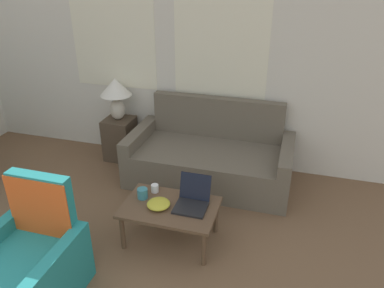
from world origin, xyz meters
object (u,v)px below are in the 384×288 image
at_px(couch, 211,158).
at_px(armchair, 30,266).
at_px(cup_navy, 143,193).
at_px(snack_bowl, 159,204).
at_px(cup_yellow, 155,188).
at_px(laptop, 192,200).
at_px(table_lamp, 116,92).
at_px(coffee_table, 170,210).

bearing_deg(couch, armchair, -113.74).
relative_size(couch, cup_navy, 18.93).
distance_m(cup_navy, snack_bowl, 0.21).
distance_m(couch, armchair, 2.27).
distance_m(cup_yellow, snack_bowl, 0.25).
bearing_deg(couch, cup_navy, -108.56).
bearing_deg(laptop, table_lamp, 136.46).
height_order(armchair, laptop, armchair).
xyz_separation_m(laptop, cup_navy, (-0.48, -0.02, -0.01)).
relative_size(table_lamp, coffee_table, 0.62).
height_order(cup_navy, cup_yellow, cup_navy).
height_order(table_lamp, coffee_table, table_lamp).
xyz_separation_m(cup_yellow, snack_bowl, (0.12, -0.22, -0.01)).
relative_size(cup_navy, cup_yellow, 1.29).
distance_m(table_lamp, snack_bowl, 1.83).
relative_size(laptop, cup_yellow, 4.12).
xyz_separation_m(couch, snack_bowl, (-0.19, -1.22, 0.14)).
distance_m(armchair, laptop, 1.41).
bearing_deg(armchair, coffee_table, 47.46).
relative_size(armchair, snack_bowl, 4.45).
distance_m(couch, coffee_table, 1.19).
height_order(couch, cup_yellow, couch).
xyz_separation_m(couch, armchair, (-0.91, -2.08, 0.00)).
distance_m(couch, cup_navy, 1.20).
height_order(coffee_table, laptop, laptop).
bearing_deg(couch, snack_bowl, -98.79).
bearing_deg(table_lamp, couch, -8.13).
distance_m(armchair, coffee_table, 1.22).
bearing_deg(coffee_table, armchair, -132.54).
bearing_deg(snack_bowl, table_lamp, 127.48).
height_order(armchair, cup_yellow, armchair).
bearing_deg(snack_bowl, couch, 81.21).
bearing_deg(cup_navy, cup_yellow, 60.79).
distance_m(armchair, cup_navy, 1.10).
distance_m(coffee_table, cup_yellow, 0.29).
distance_m(armchair, snack_bowl, 1.13).
xyz_separation_m(laptop, snack_bowl, (-0.29, -0.11, -0.03)).
bearing_deg(laptop, cup_yellow, 165.12).
relative_size(couch, laptop, 5.90).
bearing_deg(armchair, laptop, 43.76).
bearing_deg(cup_yellow, coffee_table, -39.99).
distance_m(couch, snack_bowl, 1.24).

